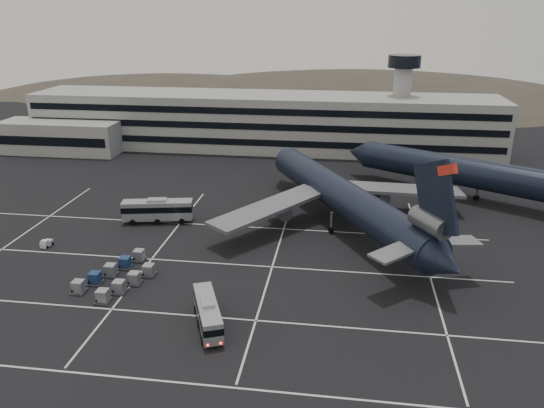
{
  "coord_description": "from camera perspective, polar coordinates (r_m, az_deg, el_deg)",
  "views": [
    {
      "loc": [
        21.43,
        -63.27,
        34.84
      ],
      "look_at": [
        10.24,
        16.31,
        5.0
      ],
      "focal_mm": 35.0,
      "sensor_mm": 36.0,
      "label": 1
    }
  ],
  "objects": [
    {
      "name": "bus_far",
      "position": [
        93.07,
        -12.2,
        -0.57
      ],
      "size": [
        12.26,
        5.03,
        4.22
      ],
      "rotation": [
        0.0,
        0.0,
        1.77
      ],
      "color": "gray",
      "rests_on": "ground"
    },
    {
      "name": "trijet_far",
      "position": [
        107.39,
        21.93,
        2.97
      ],
      "size": [
        52.1,
        35.87,
        18.08
      ],
      "rotation": [
        0.0,
        0.0,
        1.03
      ],
      "color": "black",
      "rests_on": "ground"
    },
    {
      "name": "ground",
      "position": [
        75.34,
        -9.57,
        -7.48
      ],
      "size": [
        260.0,
        260.0,
        0.0
      ],
      "primitive_type": "plane",
      "color": "black",
      "rests_on": "ground"
    },
    {
      "name": "terminal",
      "position": [
        139.43,
        -2.26,
        8.81
      ],
      "size": [
        125.0,
        26.0,
        24.0
      ],
      "color": "gray",
      "rests_on": "ground"
    },
    {
      "name": "lane_markings",
      "position": [
        75.69,
        -8.71,
        -7.29
      ],
      "size": [
        90.0,
        55.62,
        0.01
      ],
      "color": "silver",
      "rests_on": "ground"
    },
    {
      "name": "tug_a",
      "position": [
        89.38,
        -23.12,
        -3.93
      ],
      "size": [
        1.29,
        2.04,
        1.26
      ],
      "rotation": [
        0.0,
        0.0,
        -0.06
      ],
      "color": "silver",
      "rests_on": "ground"
    },
    {
      "name": "uld_cluster",
      "position": [
        75.24,
        -16.27,
        -7.4
      ],
      "size": [
        9.78,
        14.29,
        1.68
      ],
      "rotation": [
        0.0,
        0.0,
        -0.41
      ],
      "color": "#2D2D30",
      "rests_on": "ground"
    },
    {
      "name": "hills",
      "position": [
        237.97,
        7.1,
        8.85
      ],
      "size": [
        352.0,
        180.0,
        44.0
      ],
      "color": "#38332B",
      "rests_on": "ground"
    },
    {
      "name": "bus_near",
      "position": [
        62.81,
        -6.93,
        -11.45
      ],
      "size": [
        5.79,
        9.89,
        3.44
      ],
      "rotation": [
        0.0,
        0.0,
        0.39
      ],
      "color": "gray",
      "rests_on": "ground"
    },
    {
      "name": "trijet_main",
      "position": [
        88.58,
        7.88,
        0.66
      ],
      "size": [
        42.12,
        52.75,
        18.08
      ],
      "rotation": [
        0.0,
        0.0,
        0.51
      ],
      "color": "black",
      "rests_on": "ground"
    }
  ]
}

